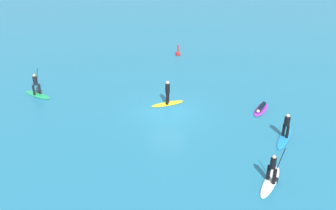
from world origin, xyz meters
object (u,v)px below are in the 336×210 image
at_px(marker_buoy, 178,53).
at_px(surfer_on_yellow_board, 168,98).
at_px(surfer_on_blue_board, 285,132).
at_px(surfer_on_white_board, 271,176).
at_px(surfer_on_green_board, 37,89).
at_px(surfer_on_purple_board, 261,109).

bearing_deg(marker_buoy, surfer_on_yellow_board, -72.83).
relative_size(surfer_on_blue_board, marker_buoy, 2.74).
bearing_deg(surfer_on_yellow_board, surfer_on_white_board, 97.77).
height_order(surfer_on_white_board, surfer_on_green_board, surfer_on_white_board).
relative_size(surfer_on_yellow_board, surfer_on_blue_board, 0.70).
height_order(surfer_on_yellow_board, surfer_on_green_board, surfer_on_green_board).
xyz_separation_m(surfer_on_white_board, marker_buoy, (-11.98, 17.65, -0.21)).
bearing_deg(surfer_on_yellow_board, surfer_on_purple_board, 149.17).
height_order(surfer_on_blue_board, marker_buoy, surfer_on_blue_board).
bearing_deg(surfer_on_purple_board, surfer_on_green_board, -69.10).
distance_m(surfer_on_purple_board, marker_buoy, 13.81).
xyz_separation_m(surfer_on_yellow_board, surfer_on_blue_board, (8.72, -1.64, -0.11)).
xyz_separation_m(surfer_on_white_board, surfer_on_purple_board, (-1.89, 8.23, -0.26)).
bearing_deg(marker_buoy, surfer_on_blue_board, -46.29).
xyz_separation_m(surfer_on_purple_board, surfer_on_green_board, (-16.84, -4.08, 0.36)).
xyz_separation_m(surfer_on_white_board, surfer_on_green_board, (-18.73, 4.15, 0.09)).
height_order(surfer_on_green_board, marker_buoy, surfer_on_green_board).
bearing_deg(surfer_on_white_board, surfer_on_yellow_board, 59.01).
distance_m(surfer_on_white_board, surfer_on_green_board, 19.19).
xyz_separation_m(surfer_on_green_board, marker_buoy, (6.75, 13.50, -0.31)).
bearing_deg(surfer_on_purple_board, marker_buoy, -125.74).
relative_size(surfer_on_white_board, surfer_on_yellow_board, 1.32).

